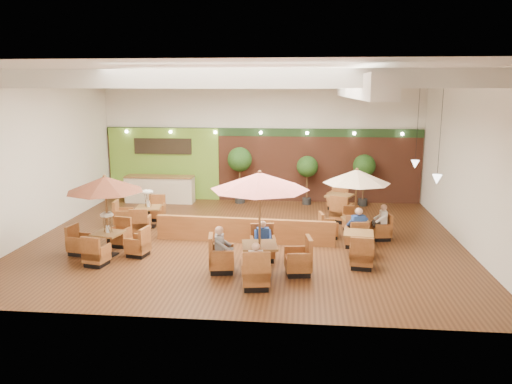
# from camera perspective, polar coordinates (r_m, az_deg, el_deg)

# --- Properties ---
(room) EXTENTS (14.04, 14.00, 5.52)m
(room) POSITION_cam_1_polar(r_m,az_deg,el_deg) (17.23, 0.06, 7.44)
(room) COLOR #381E0F
(room) RESTS_ON ground
(service_counter) EXTENTS (3.00, 0.75, 1.18)m
(service_counter) POSITION_cam_1_polar(r_m,az_deg,el_deg) (22.33, -10.92, 0.32)
(service_counter) COLOR beige
(service_counter) RESTS_ON ground
(booth_divider) EXTENTS (5.86, 0.54, 0.81)m
(booth_divider) POSITION_cam_1_polar(r_m,az_deg,el_deg) (16.23, -1.35, -4.41)
(booth_divider) COLOR brown
(booth_divider) RESTS_ON ground
(table_0) EXTENTS (2.49, 2.49, 2.47)m
(table_0) POSITION_cam_1_polar(r_m,az_deg,el_deg) (15.33, -16.77, -0.97)
(table_0) COLOR brown
(table_0) RESTS_ON ground
(table_1) EXTENTS (2.85, 2.85, 2.83)m
(table_1) POSITION_cam_1_polar(r_m,az_deg,el_deg) (13.16, 0.42, -1.46)
(table_1) COLOR brown
(table_1) RESTS_ON ground
(table_2) EXTENTS (2.41, 2.41, 2.40)m
(table_2) POSITION_cam_1_polar(r_m,az_deg,el_deg) (16.65, 11.37, 0.18)
(table_2) COLOR brown
(table_2) RESTS_ON ground
(table_3) EXTENTS (1.77, 2.59, 1.53)m
(table_3) POSITION_cam_1_polar(r_m,az_deg,el_deg) (18.50, -12.89, -2.55)
(table_3) COLOR brown
(table_3) RESTS_ON ground
(table_4) EXTENTS (0.95, 2.61, 0.96)m
(table_4) POSITION_cam_1_polar(r_m,az_deg,el_deg) (15.18, 11.59, -5.96)
(table_4) COLOR brown
(table_4) RESTS_ON ground
(table_5) EXTENTS (1.24, 3.01, 1.06)m
(table_5) POSITION_cam_1_polar(r_m,az_deg,el_deg) (19.93, 9.48, -1.53)
(table_5) COLOR brown
(table_5) RESTS_ON ground
(topiary_0) EXTENTS (1.06, 1.06, 2.45)m
(topiary_0) POSITION_cam_1_polar(r_m,az_deg,el_deg) (21.58, -1.87, 3.48)
(topiary_0) COLOR black
(topiary_0) RESTS_ON ground
(topiary_1) EXTENTS (0.91, 0.91, 2.11)m
(topiary_1) POSITION_cam_1_polar(r_m,az_deg,el_deg) (21.44, 5.88, 2.69)
(topiary_1) COLOR black
(topiary_1) RESTS_ON ground
(topiary_2) EXTENTS (0.95, 0.95, 2.20)m
(topiary_2) POSITION_cam_1_polar(r_m,az_deg,el_deg) (21.58, 12.26, 2.73)
(topiary_2) COLOR black
(topiary_2) RESTS_ON ground
(diner_0) EXTENTS (0.39, 0.34, 0.75)m
(diner_0) POSITION_cam_1_polar(r_m,az_deg,el_deg) (12.50, -0.02, -7.79)
(diner_0) COLOR white
(diner_0) RESTS_ON ground
(diner_1) EXTENTS (0.37, 0.32, 0.72)m
(diner_1) POSITION_cam_1_polar(r_m,az_deg,el_deg) (14.47, 0.78, -5.09)
(diner_1) COLOR #224293
(diner_1) RESTS_ON ground
(diner_2) EXTENTS (0.36, 0.43, 0.83)m
(diner_2) POSITION_cam_1_polar(r_m,az_deg,el_deg) (13.60, -3.98, -6.05)
(diner_2) COLOR gray
(diner_2) RESTS_ON ground
(diner_3) EXTENTS (0.45, 0.40, 0.83)m
(diner_3) POSITION_cam_1_polar(r_m,az_deg,el_deg) (16.00, 11.55, -3.54)
(diner_3) COLOR #224293
(diner_3) RESTS_ON ground
(diner_4) EXTENTS (0.29, 0.36, 0.74)m
(diner_4) POSITION_cam_1_polar(r_m,az_deg,el_deg) (16.96, 14.19, -2.90)
(diner_4) COLOR white
(diner_4) RESTS_ON ground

